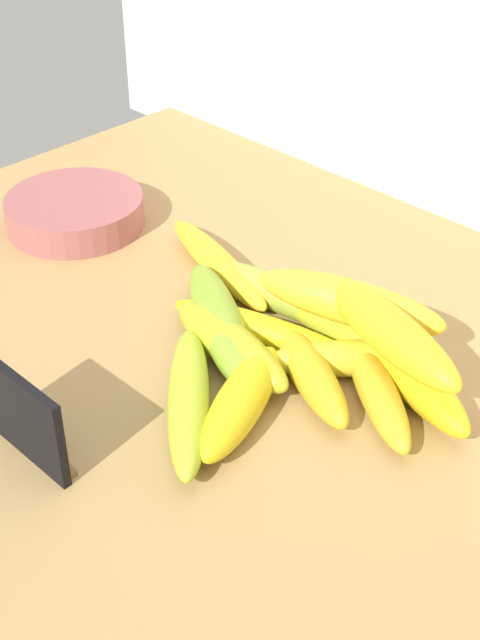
# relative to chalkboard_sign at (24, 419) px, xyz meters

# --- Properties ---
(counter_top) EXTENTS (1.10, 0.76, 0.03)m
(counter_top) POSITION_rel_chalkboard_sign_xyz_m (0.06, 0.21, -0.05)
(counter_top) COLOR #AB8650
(counter_top) RESTS_ON ground
(chalkboard_sign) EXTENTS (0.11, 0.02, 0.08)m
(chalkboard_sign) POSITION_rel_chalkboard_sign_xyz_m (0.00, 0.00, 0.00)
(chalkboard_sign) COLOR black
(chalkboard_sign) RESTS_ON counter_top
(fruit_bowl) EXTENTS (0.16, 0.16, 0.04)m
(fruit_bowl) POSITION_rel_chalkboard_sign_xyz_m (-0.29, 0.27, -0.02)
(fruit_bowl) COLOR #A05757
(fruit_bowl) RESTS_ON counter_top
(banana_0) EXTENTS (0.15, 0.12, 0.03)m
(banana_0) POSITION_rel_chalkboard_sign_xyz_m (0.17, 0.25, -0.02)
(banana_0) COLOR gold
(banana_0) RESTS_ON counter_top
(banana_1) EXTENTS (0.20, 0.15, 0.04)m
(banana_1) POSITION_rel_chalkboard_sign_xyz_m (-0.00, 0.23, -0.02)
(banana_1) COLOR #84AB2E
(banana_1) RESTS_ON counter_top
(banana_2) EXTENTS (0.15, 0.10, 0.04)m
(banana_2) POSITION_rel_chalkboard_sign_xyz_m (0.11, 0.23, -0.02)
(banana_2) COLOR gold
(banana_2) RESTS_ON counter_top
(banana_3) EXTENTS (0.21, 0.09, 0.03)m
(banana_3) POSITION_rel_chalkboard_sign_xyz_m (0.04, 0.25, -0.02)
(banana_3) COLOR yellow
(banana_3) RESTS_ON counter_top
(banana_4) EXTENTS (0.17, 0.17, 0.04)m
(banana_4) POSITION_rel_chalkboard_sign_xyz_m (0.06, 0.13, -0.02)
(banana_4) COLOR #A9C02C
(banana_4) RESTS_ON counter_top
(banana_5) EXTENTS (0.16, 0.04, 0.04)m
(banana_5) POSITION_rel_chalkboard_sign_xyz_m (-0.00, 0.31, -0.02)
(banana_5) COLOR #9CB43A
(banana_5) RESTS_ON counter_top
(banana_6) EXTENTS (0.17, 0.07, 0.04)m
(banana_6) POSITION_rel_chalkboard_sign_xyz_m (0.03, 0.21, -0.02)
(banana_6) COLOR gold
(banana_6) RESTS_ON counter_top
(banana_7) EXTENTS (0.20, 0.12, 0.04)m
(banana_7) POSITION_rel_chalkboard_sign_xyz_m (0.17, 0.29, -0.02)
(banana_7) COLOR yellow
(banana_7) RESTS_ON counter_top
(banana_8) EXTENTS (0.21, 0.09, 0.03)m
(banana_8) POSITION_rel_chalkboard_sign_xyz_m (-0.09, 0.31, -0.02)
(banana_8) COLOR yellow
(banana_8) RESTS_ON counter_top
(banana_9) EXTENTS (0.14, 0.15, 0.04)m
(banana_9) POSITION_rel_chalkboard_sign_xyz_m (0.12, 0.28, -0.02)
(banana_9) COLOR yellow
(banana_9) RESTS_ON counter_top
(banana_10) EXTENTS (0.10, 0.16, 0.04)m
(banana_10) POSITION_rel_chalkboard_sign_xyz_m (0.10, 0.16, -0.02)
(banana_10) COLOR yellow
(banana_10) RESTS_ON counter_top
(banana_11) EXTENTS (0.18, 0.04, 0.03)m
(banana_11) POSITION_rel_chalkboard_sign_xyz_m (0.10, 0.31, -0.02)
(banana_11) COLOR gold
(banana_11) RESTS_ON counter_top
(banana_12) EXTENTS (0.19, 0.09, 0.04)m
(banana_12) POSITION_rel_chalkboard_sign_xyz_m (0.16, 0.28, 0.03)
(banana_12) COLOR yellow
(banana_12) RESTS_ON banana_7
(banana_13) EXTENTS (0.19, 0.10, 0.04)m
(banana_13) POSITION_rel_chalkboard_sign_xyz_m (0.10, 0.30, 0.02)
(banana_13) COLOR yellow
(banana_13) RESTS_ON banana_11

